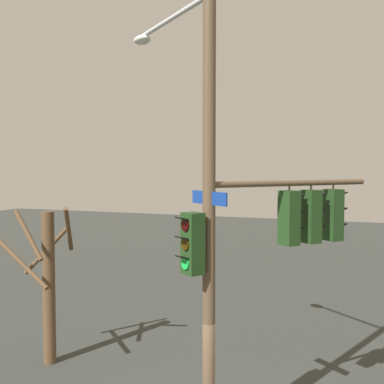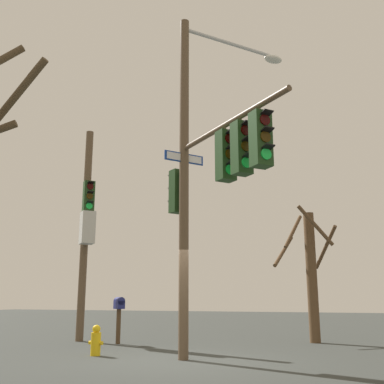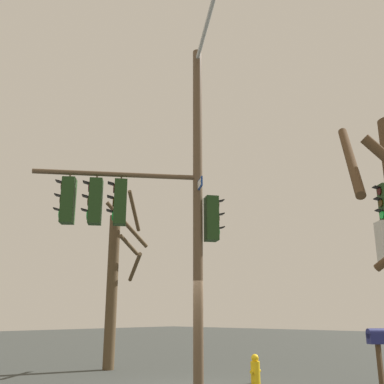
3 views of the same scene
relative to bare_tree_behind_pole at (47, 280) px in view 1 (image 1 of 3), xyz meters
The scene contains 2 objects.
main_signal_pole_assembly 6.46m from the bare_tree_behind_pole, 75.89° to the left, with size 3.69×5.25×8.64m.
bare_tree_behind_pole is the anchor object (origin of this frame).
Camera 1 is at (7.91, 2.39, 5.36)m, focal length 43.35 mm.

